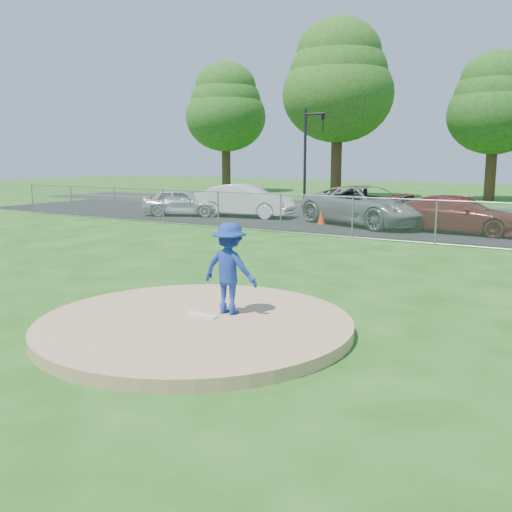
{
  "coord_description": "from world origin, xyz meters",
  "views": [
    {
      "loc": [
        5.82,
        -7.49,
        2.94
      ],
      "look_at": [
        0.0,
        2.0,
        1.0
      ],
      "focal_mm": 40.0,
      "sensor_mm": 36.0,
      "label": 1
    }
  ],
  "objects_px": {
    "tree_far_left": "(226,107)",
    "parked_car_gray": "(367,206)",
    "tree_center": "(495,103)",
    "parked_car_darkred": "(459,214)",
    "traffic_cone": "(321,217)",
    "tree_left": "(338,80)",
    "traffic_signal_left": "(309,149)",
    "parked_car_white": "(245,201)",
    "pitcher": "(230,268)",
    "parked_car_silver": "(183,202)"
  },
  "relations": [
    {
      "from": "pitcher",
      "to": "parked_car_gray",
      "type": "distance_m",
      "value": 15.7
    },
    {
      "from": "pitcher",
      "to": "parked_car_darkred",
      "type": "xyz_separation_m",
      "value": [
        0.68,
        14.93,
        -0.28
      ]
    },
    {
      "from": "traffic_cone",
      "to": "parked_car_darkred",
      "type": "relative_size",
      "value": 0.14
    },
    {
      "from": "pitcher",
      "to": "tree_center",
      "type": "bearing_deg",
      "value": -89.6
    },
    {
      "from": "parked_car_silver",
      "to": "parked_car_gray",
      "type": "bearing_deg",
      "value": -108.87
    },
    {
      "from": "traffic_cone",
      "to": "parked_car_darkred",
      "type": "bearing_deg",
      "value": 2.87
    },
    {
      "from": "tree_center",
      "to": "pitcher",
      "type": "height_order",
      "value": "tree_center"
    },
    {
      "from": "parked_car_silver",
      "to": "pitcher",
      "type": "bearing_deg",
      "value": -163.39
    },
    {
      "from": "tree_far_left",
      "to": "parked_car_darkred",
      "type": "relative_size",
      "value": 2.17
    },
    {
      "from": "tree_far_left",
      "to": "parked_car_gray",
      "type": "xyz_separation_m",
      "value": [
        19.04,
        -17.0,
        -6.2
      ]
    },
    {
      "from": "traffic_cone",
      "to": "parked_car_silver",
      "type": "xyz_separation_m",
      "value": [
        -7.57,
        -0.22,
        0.35
      ]
    },
    {
      "from": "traffic_cone",
      "to": "parked_car_white",
      "type": "relative_size",
      "value": 0.14
    },
    {
      "from": "parked_car_gray",
      "to": "parked_car_darkred",
      "type": "distance_m",
      "value": 3.96
    },
    {
      "from": "tree_left",
      "to": "traffic_signal_left",
      "type": "relative_size",
      "value": 2.24
    },
    {
      "from": "tree_left",
      "to": "parked_car_white",
      "type": "relative_size",
      "value": 2.58
    },
    {
      "from": "parked_car_white",
      "to": "traffic_signal_left",
      "type": "bearing_deg",
      "value": -14.65
    },
    {
      "from": "parked_car_darkred",
      "to": "parked_car_silver",
      "type": "bearing_deg",
      "value": 96.55
    },
    {
      "from": "tree_far_left",
      "to": "tree_center",
      "type": "xyz_separation_m",
      "value": [
        21.0,
        1.0,
        -0.59
      ]
    },
    {
      "from": "traffic_signal_left",
      "to": "parked_car_darkred",
      "type": "xyz_separation_m",
      "value": [
        9.74,
        -6.43,
        -2.64
      ]
    },
    {
      "from": "tree_center",
      "to": "parked_car_gray",
      "type": "height_order",
      "value": "tree_center"
    },
    {
      "from": "tree_left",
      "to": "parked_car_silver",
      "type": "height_order",
      "value": "tree_left"
    },
    {
      "from": "tree_left",
      "to": "parked_car_darkred",
      "type": "xyz_separation_m",
      "value": [
        11.97,
        -15.43,
        -7.51
      ]
    },
    {
      "from": "parked_car_darkred",
      "to": "tree_far_left",
      "type": "bearing_deg",
      "value": 57.15
    },
    {
      "from": "pitcher",
      "to": "parked_car_white",
      "type": "height_order",
      "value": "pitcher"
    },
    {
      "from": "tree_far_left",
      "to": "pitcher",
      "type": "relative_size",
      "value": 6.64
    },
    {
      "from": "tree_far_left",
      "to": "parked_car_white",
      "type": "bearing_deg",
      "value": -53.06
    },
    {
      "from": "tree_far_left",
      "to": "tree_center",
      "type": "distance_m",
      "value": 21.03
    },
    {
      "from": "pitcher",
      "to": "tree_left",
      "type": "bearing_deg",
      "value": -71.42
    },
    {
      "from": "tree_left",
      "to": "pitcher",
      "type": "distance_m",
      "value": 33.19
    },
    {
      "from": "tree_far_left",
      "to": "tree_center",
      "type": "height_order",
      "value": "tree_far_left"
    },
    {
      "from": "tree_center",
      "to": "parked_car_darkred",
      "type": "height_order",
      "value": "tree_center"
    },
    {
      "from": "parked_car_gray",
      "to": "parked_car_darkred",
      "type": "xyz_separation_m",
      "value": [
        3.93,
        -0.43,
        -0.13
      ]
    },
    {
      "from": "tree_left",
      "to": "pitcher",
      "type": "bearing_deg",
      "value": -69.6
    },
    {
      "from": "traffic_signal_left",
      "to": "parked_car_gray",
      "type": "distance_m",
      "value": 8.72
    },
    {
      "from": "tree_center",
      "to": "parked_car_white",
      "type": "relative_size",
      "value": 2.03
    },
    {
      "from": "tree_left",
      "to": "traffic_cone",
      "type": "distance_m",
      "value": 18.66
    },
    {
      "from": "parked_car_white",
      "to": "traffic_cone",
      "type": "bearing_deg",
      "value": -110.02
    },
    {
      "from": "parked_car_silver",
      "to": "tree_center",
      "type": "bearing_deg",
      "value": -55.53
    },
    {
      "from": "tree_left",
      "to": "parked_car_silver",
      "type": "xyz_separation_m",
      "value": [
        -1.34,
        -15.95,
        -7.55
      ]
    },
    {
      "from": "parked_car_silver",
      "to": "parked_car_darkred",
      "type": "height_order",
      "value": "parked_car_darkred"
    },
    {
      "from": "tree_left",
      "to": "tree_far_left",
      "type": "bearing_deg",
      "value": 169.7
    },
    {
      "from": "traffic_signal_left",
      "to": "pitcher",
      "type": "bearing_deg",
      "value": -67.03
    },
    {
      "from": "tree_far_left",
      "to": "pitcher",
      "type": "height_order",
      "value": "tree_far_left"
    },
    {
      "from": "pitcher",
      "to": "traffic_cone",
      "type": "bearing_deg",
      "value": -72.73
    },
    {
      "from": "tree_center",
      "to": "parked_car_darkred",
      "type": "bearing_deg",
      "value": -83.89
    },
    {
      "from": "pitcher",
      "to": "parked_car_white",
      "type": "xyz_separation_m",
      "value": [
        -9.64,
        15.53,
        -0.2
      ]
    },
    {
      "from": "parked_car_silver",
      "to": "parked_car_darkred",
      "type": "distance_m",
      "value": 13.32
    },
    {
      "from": "tree_center",
      "to": "parked_car_white",
      "type": "distance_m",
      "value": 20.48
    },
    {
      "from": "traffic_cone",
      "to": "parked_car_darkred",
      "type": "xyz_separation_m",
      "value": [
        5.75,
        0.29,
        0.38
      ]
    },
    {
      "from": "parked_car_white",
      "to": "parked_car_darkred",
      "type": "height_order",
      "value": "parked_car_white"
    }
  ]
}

